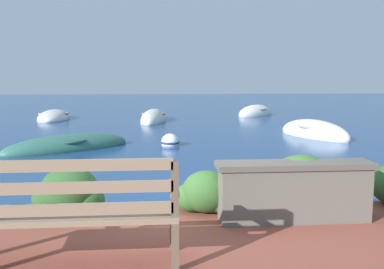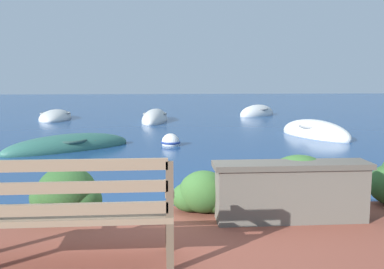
# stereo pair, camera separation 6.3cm
# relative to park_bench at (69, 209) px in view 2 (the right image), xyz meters

# --- Properties ---
(ground_plane) EXTENTS (80.00, 80.00, 0.00)m
(ground_plane) POSITION_rel_park_bench_xyz_m (1.12, 1.59, -0.71)
(ground_plane) COLOR navy
(park_bench) EXTENTS (1.71, 0.48, 0.93)m
(park_bench) POSITION_rel_park_bench_xyz_m (0.00, 0.00, 0.00)
(park_bench) COLOR brown
(park_bench) RESTS_ON patio_terrace
(stone_wall) EXTENTS (1.69, 0.39, 0.64)m
(stone_wall) POSITION_rel_park_bench_xyz_m (2.15, 0.97, -0.16)
(stone_wall) COLOR #666056
(stone_wall) RESTS_ON patio_terrace
(hedge_clump_left) EXTENTS (0.82, 0.59, 0.56)m
(hedge_clump_left) POSITION_rel_park_bench_xyz_m (-0.31, 1.34, -0.24)
(hedge_clump_left) COLOR #2D5628
(hedge_clump_left) RESTS_ON patio_terrace
(hedge_clump_centre) EXTENTS (0.71, 0.51, 0.49)m
(hedge_clump_centre) POSITION_rel_park_bench_xyz_m (1.23, 1.34, -0.28)
(hedge_clump_centre) COLOR #38662D
(hedge_clump_centre) RESTS_ON patio_terrace
(hedge_clump_right) EXTENTS (1.00, 0.72, 0.68)m
(hedge_clump_right) POSITION_rel_park_bench_xyz_m (2.30, 1.19, -0.19)
(hedge_clump_right) COLOR #38662D
(hedge_clump_right) RESTS_ON patio_terrace
(rowboat_nearest) EXTENTS (3.20, 2.69, 0.66)m
(rowboat_nearest) POSITION_rel_park_bench_xyz_m (-1.50, 7.17, -0.65)
(rowboat_nearest) COLOR #336B5B
(rowboat_nearest) RESTS_ON ground_plane
(rowboat_mid) EXTENTS (1.88, 2.90, 0.89)m
(rowboat_mid) POSITION_rel_park_bench_xyz_m (5.38, 8.92, -0.63)
(rowboat_mid) COLOR silver
(rowboat_mid) RESTS_ON ground_plane
(rowboat_far) EXTENTS (1.32, 3.36, 0.85)m
(rowboat_far) POSITION_rel_park_bench_xyz_m (0.55, 13.81, -0.64)
(rowboat_far) COLOR silver
(rowboat_far) RESTS_ON ground_plane
(rowboat_outer) EXTENTS (1.44, 3.18, 0.70)m
(rowboat_outer) POSITION_rel_park_bench_xyz_m (-3.66, 14.98, -0.65)
(rowboat_outer) COLOR silver
(rowboat_outer) RESTS_ON ground_plane
(rowboat_distant) EXTENTS (2.37, 2.35, 0.87)m
(rowboat_distant) POSITION_rel_park_bench_xyz_m (5.26, 16.04, -0.63)
(rowboat_distant) COLOR silver
(rowboat_distant) RESTS_ON ground_plane
(mooring_buoy) EXTENTS (0.51, 0.51, 0.47)m
(mooring_buoy) POSITION_rel_park_bench_xyz_m (1.02, 7.59, -0.62)
(mooring_buoy) COLOR white
(mooring_buoy) RESTS_ON ground_plane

